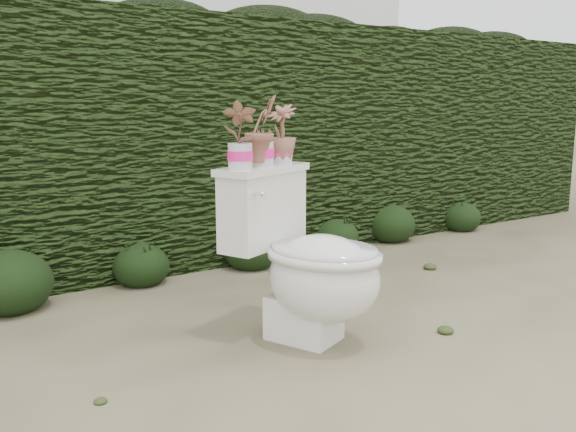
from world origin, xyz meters
TOP-DOWN VIEW (x-y plane):
  - ground at (0.00, 0.00)m, footprint 60.00×60.00m
  - hedge at (0.00, 1.60)m, footprint 8.00×1.00m
  - house_wall at (0.60, 6.00)m, footprint 8.00×3.50m
  - toilet at (-0.08, -0.20)m, footprint 0.69×0.80m
  - potted_plant_left at (-0.33, -0.05)m, footprint 0.17×0.17m
  - potted_plant_center at (-0.18, 0.02)m, footprint 0.20×0.18m
  - potted_plant_right at (-0.04, 0.08)m, footprint 0.19×0.19m
  - liriope_clump_2 at (-1.13, 0.98)m, footprint 0.43×0.43m
  - liriope_clump_3 at (-0.40, 1.06)m, footprint 0.33×0.33m
  - liriope_clump_4 at (0.33, 1.02)m, footprint 0.36×0.36m
  - liriope_clump_5 at (1.07, 1.07)m, footprint 0.33×0.33m
  - liriope_clump_6 at (1.63, 1.11)m, footprint 0.39×0.39m
  - liriope_clump_7 at (2.40, 1.09)m, footprint 0.33×0.33m

SIDE VIEW (x-z plane):
  - ground at x=0.00m, z-range 0.00..0.00m
  - liriope_clump_5 at x=1.07m, z-range 0.00..0.26m
  - liriope_clump_3 at x=-0.40m, z-range 0.00..0.27m
  - liriope_clump_7 at x=2.40m, z-range 0.00..0.27m
  - liriope_clump_4 at x=0.33m, z-range 0.00..0.29m
  - liriope_clump_6 at x=1.63m, z-range 0.00..0.31m
  - liriope_clump_2 at x=-1.13m, z-range 0.00..0.34m
  - toilet at x=-0.08m, z-range -0.03..0.74m
  - hedge at x=0.00m, z-range 0.00..1.60m
  - potted_plant_right at x=-0.04m, z-range 0.78..1.03m
  - potted_plant_left at x=-0.33m, z-range 0.78..1.05m
  - potted_plant_center at x=-0.18m, z-range 0.78..1.08m
  - house_wall at x=0.60m, z-range 0.00..4.00m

